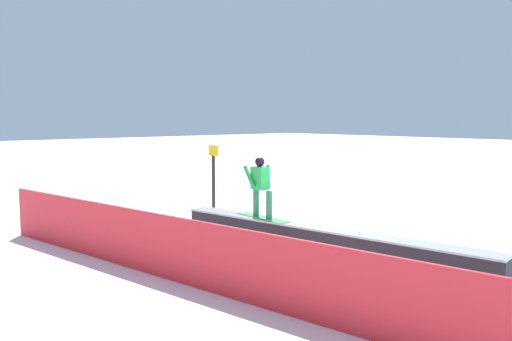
% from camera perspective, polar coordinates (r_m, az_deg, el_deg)
% --- Properties ---
extents(ground_plane, '(120.00, 120.00, 0.00)m').
position_cam_1_polar(ground_plane, '(11.39, 6.84, -8.75)').
color(ground_plane, white).
extents(grind_box, '(7.40, 1.46, 0.56)m').
position_cam_1_polar(grind_box, '(11.33, 6.86, -7.51)').
color(grind_box, black).
rests_on(grind_box, ground_plane).
extents(snowboarder, '(1.60, 0.43, 1.38)m').
position_cam_1_polar(snowboarder, '(12.14, 0.48, -1.57)').
color(snowboarder, green).
rests_on(snowboarder, grind_box).
extents(safety_fence, '(12.02, 1.60, 1.14)m').
position_cam_1_polar(safety_fence, '(9.13, -6.82, -8.71)').
color(safety_fence, red).
rests_on(safety_fence, ground_plane).
extents(trail_marker, '(0.40, 0.10, 2.06)m').
position_cam_1_polar(trail_marker, '(14.91, -4.54, -0.99)').
color(trail_marker, '#262628').
rests_on(trail_marker, ground_plane).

